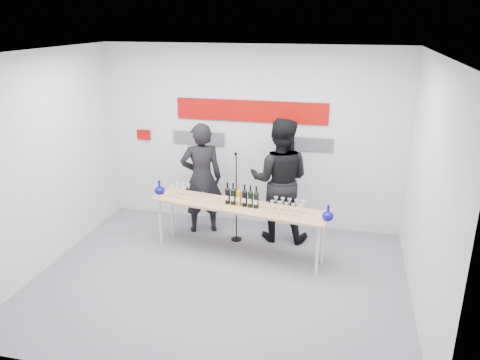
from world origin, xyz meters
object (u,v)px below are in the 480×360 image
(tasting_table, at_px, (238,209))
(mic_stand, at_px, (236,214))
(presenter_right, at_px, (280,180))
(presenter_left, at_px, (202,178))

(tasting_table, relative_size, mic_stand, 1.84)
(presenter_right, xyz_separation_m, mic_stand, (-0.64, -0.24, -0.54))
(presenter_left, bearing_deg, tasting_table, 117.16)
(presenter_left, bearing_deg, mic_stand, 138.18)
(presenter_right, distance_m, mic_stand, 0.87)
(mic_stand, bearing_deg, tasting_table, -78.23)
(mic_stand, bearing_deg, presenter_left, 153.94)
(presenter_left, xyz_separation_m, mic_stand, (0.63, -0.23, -0.47))
(tasting_table, bearing_deg, presenter_right, 63.05)
(presenter_left, bearing_deg, presenter_right, 158.64)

